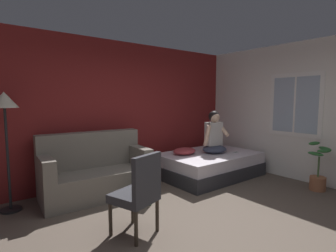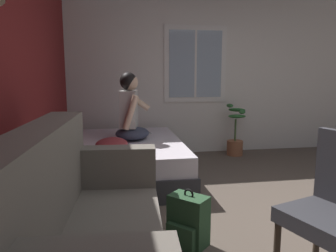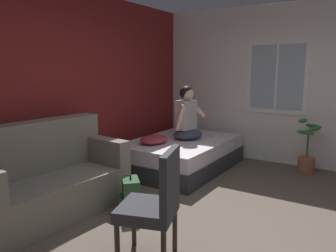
# 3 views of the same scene
# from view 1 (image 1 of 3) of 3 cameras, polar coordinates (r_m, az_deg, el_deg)

# --- Properties ---
(ground_plane) EXTENTS (40.00, 40.00, 0.00)m
(ground_plane) POSITION_cam_1_polar(r_m,az_deg,el_deg) (3.43, 7.32, -21.92)
(ground_plane) COLOR brown
(wall_back_accent) EXTENTS (10.93, 0.16, 2.70)m
(wall_back_accent) POSITION_cam_1_polar(r_m,az_deg,el_deg) (5.16, -13.01, 2.98)
(wall_back_accent) COLOR maroon
(wall_back_accent) RESTS_ON ground
(wall_side_with_window) EXTENTS (0.19, 6.34, 2.70)m
(wall_side_with_window) POSITION_cam_1_polar(r_m,az_deg,el_deg) (5.64, 29.87, 2.60)
(wall_side_with_window) COLOR silver
(wall_side_with_window) RESTS_ON ground
(bed) EXTENTS (2.03, 1.39, 0.48)m
(bed) POSITION_cam_1_polar(r_m,az_deg,el_deg) (5.59, 8.89, -8.29)
(bed) COLOR #2D2D33
(bed) RESTS_ON ground
(couch) EXTENTS (1.75, 0.94, 1.04)m
(couch) POSITION_cam_1_polar(r_m,az_deg,el_deg) (4.57, -15.61, -9.64)
(couch) COLOR slate
(couch) RESTS_ON ground
(side_chair) EXTENTS (0.58, 0.58, 0.98)m
(side_chair) POSITION_cam_1_polar(r_m,az_deg,el_deg) (3.15, -6.44, -13.95)
(side_chair) COLOR #382D23
(side_chair) RESTS_ON ground
(person_seated) EXTENTS (0.59, 0.53, 0.88)m
(person_seated) POSITION_cam_1_polar(r_m,az_deg,el_deg) (5.52, 10.01, -2.14)
(person_seated) COLOR #383D51
(person_seated) RESTS_ON bed
(backpack) EXTENTS (0.35, 0.35, 0.46)m
(backpack) POSITION_cam_1_polar(r_m,az_deg,el_deg) (4.21, -4.76, -13.66)
(backpack) COLOR #2D5133
(backpack) RESTS_ON ground
(throw_pillow) EXTENTS (0.52, 0.42, 0.14)m
(throw_pillow) POSITION_cam_1_polar(r_m,az_deg,el_deg) (5.33, 3.62, -5.48)
(throw_pillow) COLOR #993338
(throw_pillow) RESTS_ON bed
(cell_phone) EXTENTS (0.15, 0.08, 0.01)m
(cell_phone) POSITION_cam_1_polar(r_m,az_deg,el_deg) (5.69, 14.57, -5.58)
(cell_phone) COLOR #B7B7BC
(cell_phone) RESTS_ON bed
(floor_lamp) EXTENTS (0.36, 0.36, 1.70)m
(floor_lamp) POSITION_cam_1_polar(r_m,az_deg,el_deg) (4.27, -31.99, 2.72)
(floor_lamp) COLOR black
(floor_lamp) RESTS_ON ground
(potted_plant) EXTENTS (0.39, 0.37, 0.85)m
(potted_plant) POSITION_cam_1_polar(r_m,az_deg,el_deg) (5.35, 29.88, -8.94)
(potted_plant) COLOR #995B3D
(potted_plant) RESTS_ON ground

